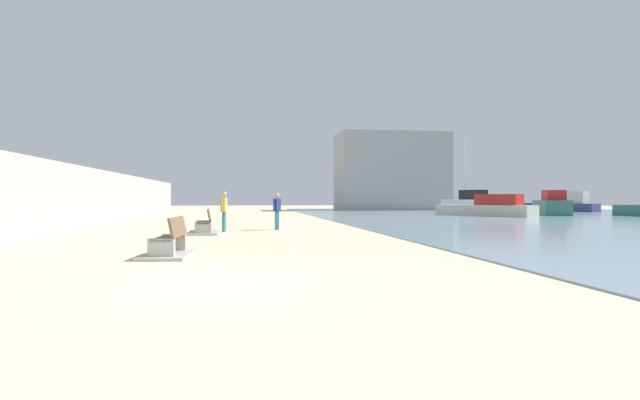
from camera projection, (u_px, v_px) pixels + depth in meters
name	position (u px, v px, depth m)	size (l,w,h in m)	color
ground_plane	(231.00, 225.00, 26.40)	(120.00, 120.00, 0.00)	beige
seawall	(77.00, 196.00, 25.21)	(0.80, 64.00, 2.97)	#ADAAA3
bench_near	(169.00, 247.00, 12.57)	(1.28, 2.19, 0.98)	#ADAAA3
bench_far	(204.00, 228.00, 20.22)	(1.19, 2.15, 0.98)	#ADAAA3
person_walking	(277.00, 208.00, 22.64)	(0.37, 0.43, 1.64)	teal
person_standing	(224.00, 208.00, 21.33)	(0.27, 0.51, 1.69)	teal
boat_nearest	(468.00, 204.00, 44.45)	(2.39, 6.30, 7.09)	white
boat_far_right	(552.00, 205.00, 39.93)	(3.29, 4.81, 1.94)	#337060
boat_outer	(562.00, 204.00, 50.41)	(4.81, 7.45, 1.98)	navy
boat_distant	(488.00, 208.00, 38.19)	(5.74, 7.22, 1.63)	beige
harbor_building	(391.00, 172.00, 56.74)	(12.00, 6.00, 8.51)	#9E9E99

